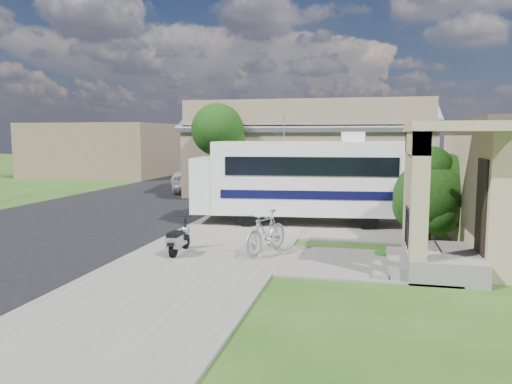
% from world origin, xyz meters
% --- Properties ---
extents(ground, '(120.00, 120.00, 0.00)m').
position_xyz_m(ground, '(0.00, 0.00, 0.00)').
color(ground, '#1E4312').
extents(street_slab, '(9.00, 80.00, 0.02)m').
position_xyz_m(street_slab, '(-7.50, 10.00, 0.01)').
color(street_slab, black).
rests_on(street_slab, ground).
extents(sidewalk_slab, '(4.00, 80.00, 0.06)m').
position_xyz_m(sidewalk_slab, '(-1.00, 10.00, 0.03)').
color(sidewalk_slab, '#5B5852').
rests_on(sidewalk_slab, ground).
extents(driveway_slab, '(7.00, 6.00, 0.05)m').
position_xyz_m(driveway_slab, '(1.50, 4.50, 0.03)').
color(driveway_slab, '#5B5852').
rests_on(driveway_slab, ground).
extents(walk_slab, '(4.00, 3.00, 0.05)m').
position_xyz_m(walk_slab, '(3.00, -1.00, 0.03)').
color(walk_slab, '#5B5852').
rests_on(walk_slab, ground).
extents(warehouse, '(12.50, 8.40, 5.04)m').
position_xyz_m(warehouse, '(0.00, 13.97, 1.99)').
color(warehouse, '#856B53').
rests_on(warehouse, ground).
extents(distant_bldg_far, '(10.00, 8.00, 4.00)m').
position_xyz_m(distant_bldg_far, '(-17.00, 22.00, 2.00)').
color(distant_bldg_far, brown).
rests_on(distant_bldg_far, ground).
extents(distant_bldg_near, '(8.00, 7.00, 3.20)m').
position_xyz_m(distant_bldg_near, '(-15.00, 34.00, 1.60)').
color(distant_bldg_near, '#856B53').
rests_on(distant_bldg_near, ground).
extents(street_tree_a, '(2.44, 2.40, 4.58)m').
position_xyz_m(street_tree_a, '(-3.70, 9.05, 3.25)').
color(street_tree_a, black).
rests_on(street_tree_a, ground).
extents(street_tree_b, '(2.44, 2.40, 4.73)m').
position_xyz_m(street_tree_b, '(-3.70, 19.05, 3.39)').
color(street_tree_b, black).
rests_on(street_tree_b, ground).
extents(street_tree_c, '(2.44, 2.40, 4.42)m').
position_xyz_m(street_tree_c, '(-3.70, 28.05, 3.10)').
color(street_tree_c, black).
rests_on(street_tree_c, ground).
extents(motorhome, '(7.61, 3.09, 3.80)m').
position_xyz_m(motorhome, '(0.76, 4.32, 1.63)').
color(motorhome, silver).
rests_on(motorhome, ground).
extents(shrub, '(2.29, 2.18, 2.81)m').
position_xyz_m(shrub, '(4.84, 2.13, 1.44)').
color(shrub, black).
rests_on(shrub, ground).
extents(scooter, '(0.50, 1.44, 0.94)m').
position_xyz_m(scooter, '(-1.73, -1.14, 0.43)').
color(scooter, black).
rests_on(scooter, ground).
extents(bicycle, '(1.14, 1.94, 1.12)m').
position_xyz_m(bicycle, '(0.48, -0.64, 0.56)').
color(bicycle, '#A3A2A9').
rests_on(bicycle, ground).
extents(pickup_truck, '(3.15, 6.10, 1.64)m').
position_xyz_m(pickup_truck, '(-5.74, 13.59, 0.82)').
color(pickup_truck, silver).
rests_on(pickup_truck, ground).
extents(van, '(2.48, 5.66, 1.62)m').
position_xyz_m(van, '(-6.46, 20.50, 0.81)').
color(van, silver).
rests_on(van, ground).
extents(garden_hose, '(0.43, 0.43, 0.19)m').
position_xyz_m(garden_hose, '(3.43, -0.48, 0.10)').
color(garden_hose, '#196915').
rests_on(garden_hose, ground).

